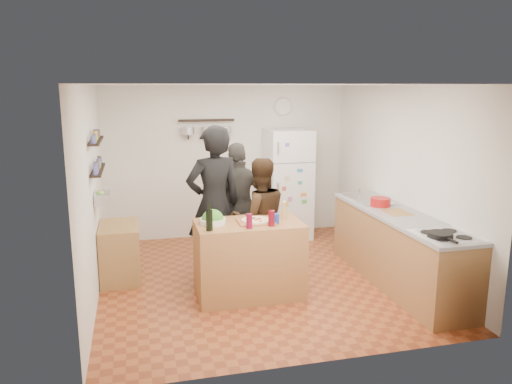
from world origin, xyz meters
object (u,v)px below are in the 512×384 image
object	(u,v)px
person_left	(214,204)
wall_clock	(283,107)
salad_bowl	(213,221)
counter_run	(398,249)
prep_island	(249,259)
red_bowl	(380,202)
wine_bottle	(209,220)
fridge	(288,184)
person_center	(259,219)
side_table	(120,252)
skillet	(440,235)
pepper_mill	(284,212)
salt_canister	(276,219)
person_back	(238,206)

from	to	relation	value
person_left	wall_clock	xyz separation A→B (m)	(1.49, 1.95, 1.14)
salad_bowl	counter_run	distance (m)	2.40
salad_bowl	prep_island	bearing A→B (deg)	-6.79
red_bowl	wine_bottle	bearing A→B (deg)	-166.64
person_left	fridge	size ratio (longest dim) A/B	1.12
person_center	counter_run	size ratio (longest dim) A/B	0.61
side_table	skillet	bearing A→B (deg)	-30.85
salad_bowl	pepper_mill	xyz separation A→B (m)	(0.87, 0.00, 0.06)
salad_bowl	wall_clock	world-z (taller)	wall_clock
prep_island	pepper_mill	bearing A→B (deg)	6.34
fridge	person_center	bearing A→B (deg)	-118.44
salt_canister	fridge	bearing A→B (deg)	69.42
pepper_mill	red_bowl	world-z (taller)	pepper_mill
wine_bottle	salt_canister	world-z (taller)	wine_bottle
salad_bowl	person_center	distance (m)	0.84
person_center	fridge	world-z (taller)	fridge
person_back	wall_clock	distance (m)	2.28
wine_bottle	fridge	distance (m)	2.96
prep_island	red_bowl	world-z (taller)	red_bowl
person_left	side_table	size ratio (longest dim) A/B	2.52
red_bowl	side_table	bearing A→B (deg)	170.47
counter_run	red_bowl	bearing A→B (deg)	96.63
person_center	skillet	distance (m)	2.25
person_center	person_back	size ratio (longest dim) A/B	0.91
pepper_mill	person_left	distance (m)	0.94
wall_clock	red_bowl	bearing A→B (deg)	-72.35
prep_island	person_left	xyz separation A→B (m)	(-0.32, 0.60, 0.55)
wall_clock	wine_bottle	bearing A→B (deg)	-121.23
counter_run	side_table	bearing A→B (deg)	163.81
wine_bottle	side_table	bearing A→B (deg)	131.81
skillet	wine_bottle	bearing A→B (deg)	159.67
wall_clock	salad_bowl	bearing A→B (deg)	-122.62
person_back	counter_run	world-z (taller)	person_back
prep_island	red_bowl	distance (m)	1.98
salt_canister	salad_bowl	bearing A→B (deg)	166.72
salt_canister	person_center	distance (m)	0.67
person_center	counter_run	bearing A→B (deg)	156.37
salt_canister	skillet	distance (m)	1.80
wine_bottle	person_back	world-z (taller)	person_back
salt_canister	counter_run	world-z (taller)	salt_canister
counter_run	side_table	xyz separation A→B (m)	(-3.44, 1.00, -0.09)
person_center	red_bowl	distance (m)	1.63
salt_canister	side_table	size ratio (longest dim) A/B	0.15
salt_canister	person_back	bearing A→B (deg)	100.72
wine_bottle	fridge	world-z (taller)	fridge
fridge	skillet	bearing A→B (deg)	-78.84
salad_bowl	person_left	distance (m)	0.56
counter_run	fridge	distance (m)	2.46
prep_island	person_back	size ratio (longest dim) A/B	0.72
wine_bottle	counter_run	xyz separation A→B (m)	(2.43, 0.13, -0.58)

